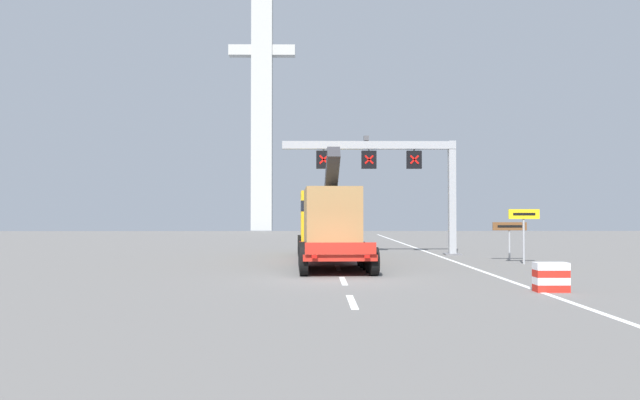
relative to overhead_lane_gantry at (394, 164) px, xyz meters
The scene contains 9 objects.
ground 13.66m from the overhead_lane_gantry, 107.65° to the right, with size 112.00×112.00×0.00m, color slate.
lane_markings 6.31m from the overhead_lane_gantry, behind, with size 0.20×37.50×0.01m.
edge_line_right 5.71m from the overhead_lane_gantry, ahead, with size 0.20×63.00×0.01m, color silver.
overhead_lane_gantry is the anchor object (origin of this frame).
heavy_haul_truck_red 6.41m from the overhead_lane_gantry, 134.71° to the right, with size 3.49×14.14×5.30m.
exit_sign_yellow 8.78m from the overhead_lane_gantry, 49.16° to the right, with size 1.46×0.15×2.59m.
tourist_info_sign_brown 7.71m from the overhead_lane_gantry, 38.61° to the right, with size 1.72×0.15×1.94m.
crash_barrier_striped 16.90m from the overhead_lane_gantry, 80.39° to the right, with size 1.00×0.50×0.90m.
bridge_pylon_distant 50.35m from the overhead_lane_gantry, 104.12° to the left, with size 9.00×2.00×39.40m.
Camera 1 is at (-0.71, -22.25, 2.44)m, focal length 33.55 mm.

